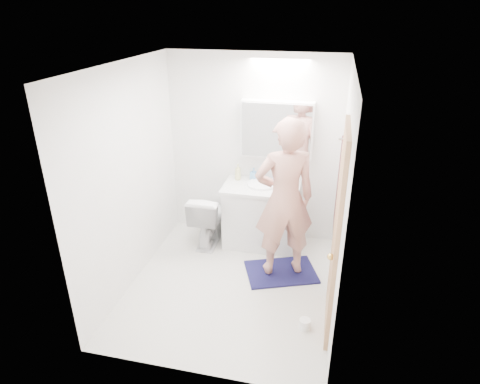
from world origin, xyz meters
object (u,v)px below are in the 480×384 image
(person, at_px, (285,199))
(soap_bottle_a, at_px, (238,172))
(vanity_cabinet, at_px, (260,217))
(medicine_cabinet, at_px, (277,130))
(soap_bottle_b, at_px, (254,174))
(toilet_paper_roll, at_px, (305,324))
(toilet, at_px, (209,218))
(toothbrush_cup, at_px, (277,179))

(person, distance_m, soap_bottle_a, 1.03)
(vanity_cabinet, distance_m, soap_bottle_a, 0.65)
(vanity_cabinet, distance_m, medicine_cabinet, 1.14)
(soap_bottle_b, distance_m, toilet_paper_roll, 2.03)
(vanity_cabinet, distance_m, toilet_paper_roll, 1.66)
(vanity_cabinet, height_order, medicine_cabinet, medicine_cabinet)
(medicine_cabinet, xyz_separation_m, soap_bottle_b, (-0.27, -0.03, -0.60))
(toilet, bearing_deg, vanity_cabinet, -170.76)
(medicine_cabinet, xyz_separation_m, person, (0.22, -0.82, -0.54))
(soap_bottle_a, bearing_deg, soap_bottle_b, 8.49)
(toilet, bearing_deg, soap_bottle_a, -142.00)
(medicine_cabinet, height_order, toothbrush_cup, medicine_cabinet)
(vanity_cabinet, bearing_deg, medicine_cabinet, 56.12)
(person, relative_size, soap_bottle_b, 11.03)
(toilet, relative_size, soap_bottle_b, 4.29)
(soap_bottle_b, bearing_deg, toilet, -151.06)
(vanity_cabinet, relative_size, soap_bottle_b, 5.43)
(person, distance_m, soap_bottle_b, 0.93)
(toilet_paper_roll, bearing_deg, vanity_cabinet, 115.92)
(person, bearing_deg, soap_bottle_a, -68.56)
(vanity_cabinet, distance_m, toilet, 0.68)
(medicine_cabinet, xyz_separation_m, toothbrush_cup, (0.03, -0.05, -0.63))
(medicine_cabinet, distance_m, toilet, 1.44)
(medicine_cabinet, bearing_deg, soap_bottle_b, -173.74)
(person, bearing_deg, vanity_cabinet, -80.30)
(person, height_order, toilet_paper_roll, person)
(vanity_cabinet, xyz_separation_m, person, (0.36, -0.61, 0.57))
(vanity_cabinet, height_order, toilet_paper_roll, vanity_cabinet)
(toilet, height_order, soap_bottle_a, soap_bottle_a)
(person, relative_size, toilet_paper_roll, 16.61)
(vanity_cabinet, height_order, toilet, vanity_cabinet)
(soap_bottle_b, relative_size, toilet_paper_roll, 1.51)
(vanity_cabinet, relative_size, person, 0.49)
(toilet, relative_size, person, 0.39)
(vanity_cabinet, xyz_separation_m, toilet_paper_roll, (0.71, -1.46, -0.34))
(vanity_cabinet, relative_size, toothbrush_cup, 8.27)
(person, bearing_deg, toothbrush_cup, -97.03)
(soap_bottle_a, bearing_deg, toilet_paper_roll, -57.07)
(toilet, distance_m, soap_bottle_a, 0.71)
(toilet, distance_m, toothbrush_cup, 1.02)
(vanity_cabinet, xyz_separation_m, toothbrush_cup, (0.17, 0.16, 0.48))
(soap_bottle_b, bearing_deg, medicine_cabinet, 6.26)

